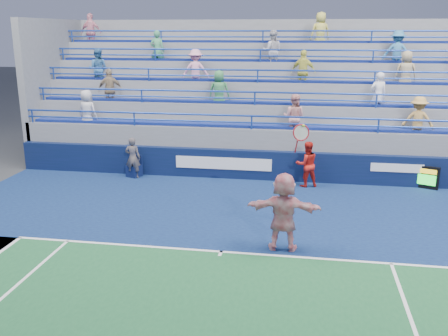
% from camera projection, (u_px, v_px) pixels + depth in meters
% --- Properties ---
extents(ground, '(120.00, 120.00, 0.00)m').
position_uv_depth(ground, '(221.00, 252.00, 12.48)').
color(ground, '#333538').
extents(sponsor_wall, '(18.00, 0.32, 1.10)m').
position_uv_depth(sponsor_wall, '(251.00, 165.00, 18.51)').
color(sponsor_wall, '#091633').
rests_on(sponsor_wall, ground).
extents(bleacher_stand, '(18.00, 5.60, 6.13)m').
position_uv_depth(bleacher_stand, '(260.00, 121.00, 21.83)').
color(bleacher_stand, slate).
rests_on(bleacher_stand, ground).
extents(serve_speed_board, '(1.13, 0.57, 0.81)m').
position_uv_depth(serve_speed_board, '(421.00, 177.00, 17.49)').
color(serve_speed_board, black).
rests_on(serve_speed_board, ground).
extents(judge_chair, '(0.60, 0.61, 0.83)m').
position_uv_depth(judge_chair, '(134.00, 170.00, 18.90)').
color(judge_chair, '#0C173D').
rests_on(judge_chair, ground).
extents(tennis_player, '(1.87, 0.60, 3.24)m').
position_uv_depth(tennis_player, '(284.00, 212.00, 12.40)').
color(tennis_player, white).
rests_on(tennis_player, ground).
extents(line_judge, '(0.58, 0.39, 1.55)m').
position_uv_depth(line_judge, '(133.00, 158.00, 18.60)').
color(line_judge, '#141D37').
rests_on(line_judge, ground).
extents(ball_girl, '(0.95, 0.84, 1.63)m').
position_uv_depth(ball_girl, '(307.00, 164.00, 17.56)').
color(ball_girl, red).
rests_on(ball_girl, ground).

